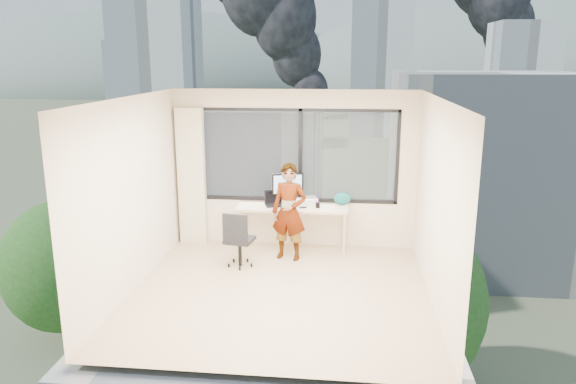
# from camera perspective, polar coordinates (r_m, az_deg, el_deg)

# --- Properties ---
(floor) EXTENTS (4.00, 4.00, 0.01)m
(floor) POSITION_cam_1_polar(r_m,az_deg,el_deg) (7.44, -0.84, -10.50)
(floor) COLOR tan
(floor) RESTS_ON ground
(ceiling) EXTENTS (4.00, 4.00, 0.01)m
(ceiling) POSITION_cam_1_polar(r_m,az_deg,el_deg) (6.79, -0.92, 9.90)
(ceiling) COLOR white
(ceiling) RESTS_ON ground
(wall_front) EXTENTS (4.00, 0.01, 2.60)m
(wall_front) POSITION_cam_1_polar(r_m,az_deg,el_deg) (5.11, -3.63, -6.46)
(wall_front) COLOR beige
(wall_front) RESTS_ON ground
(wall_left) EXTENTS (0.01, 4.00, 2.60)m
(wall_left) POSITION_cam_1_polar(r_m,az_deg,el_deg) (7.51, -16.21, -0.33)
(wall_left) COLOR beige
(wall_left) RESTS_ON ground
(wall_right) EXTENTS (0.01, 4.00, 2.60)m
(wall_right) POSITION_cam_1_polar(r_m,az_deg,el_deg) (7.05, 15.48, -1.19)
(wall_right) COLOR beige
(wall_right) RESTS_ON ground
(window_wall) EXTENTS (3.30, 0.16, 1.55)m
(window_wall) POSITION_cam_1_polar(r_m,az_deg,el_deg) (8.89, 1.01, 3.89)
(window_wall) COLOR black
(window_wall) RESTS_ON ground
(curtain) EXTENTS (0.45, 0.14, 2.30)m
(curtain) POSITION_cam_1_polar(r_m,az_deg,el_deg) (9.18, -10.15, 1.60)
(curtain) COLOR beige
(curtain) RESTS_ON floor
(desk) EXTENTS (1.80, 0.60, 0.75)m
(desk) POSITION_cam_1_polar(r_m,az_deg,el_deg) (8.84, 0.46, -3.85)
(desk) COLOR #D0B08C
(desk) RESTS_ON floor
(chair) EXTENTS (0.52, 0.52, 0.89)m
(chair) POSITION_cam_1_polar(r_m,az_deg,el_deg) (8.19, -5.13, -4.88)
(chair) COLOR black
(chair) RESTS_ON floor
(person) EXTENTS (0.62, 0.48, 1.52)m
(person) POSITION_cam_1_polar(r_m,az_deg,el_deg) (8.37, 0.12, -2.12)
(person) COLOR #2D2D33
(person) RESTS_ON floor
(monitor) EXTENTS (0.53, 0.26, 0.52)m
(monitor) POSITION_cam_1_polar(r_m,az_deg,el_deg) (8.81, -0.04, 0.38)
(monitor) COLOR black
(monitor) RESTS_ON desk
(game_console) EXTENTS (0.42, 0.38, 0.08)m
(game_console) POSITION_cam_1_polar(r_m,az_deg,el_deg) (8.94, 1.95, -0.88)
(game_console) COLOR white
(game_console) RESTS_ON desk
(laptop) EXTENTS (0.43, 0.44, 0.21)m
(laptop) POSITION_cam_1_polar(r_m,az_deg,el_deg) (8.75, -1.29, -0.76)
(laptop) COLOR black
(laptop) RESTS_ON desk
(cellphone) EXTENTS (0.12, 0.08, 0.01)m
(cellphone) POSITION_cam_1_polar(r_m,az_deg,el_deg) (8.64, 1.58, -1.64)
(cellphone) COLOR black
(cellphone) RESTS_ON desk
(pen_cup) EXTENTS (0.07, 0.07, 0.09)m
(pen_cup) POSITION_cam_1_polar(r_m,az_deg,el_deg) (8.65, 3.16, -1.37)
(pen_cup) COLOR black
(pen_cup) RESTS_ON desk
(handbag) EXTENTS (0.29, 0.18, 0.21)m
(handbag) POSITION_cam_1_polar(r_m,az_deg,el_deg) (8.84, 5.75, -0.70)
(handbag) COLOR #0D4A51
(handbag) RESTS_ON desk
(exterior_ground) EXTENTS (400.00, 400.00, 0.04)m
(exterior_ground) POSITION_cam_1_polar(r_m,az_deg,el_deg) (127.87, 5.77, 6.23)
(exterior_ground) COLOR #515B3D
(exterior_ground) RESTS_ON ground
(near_bldg_a) EXTENTS (16.00, 12.00, 14.00)m
(near_bldg_a) POSITION_cam_1_polar(r_m,az_deg,el_deg) (39.33, -8.53, -1.03)
(near_bldg_a) COLOR beige
(near_bldg_a) RESTS_ON exterior_ground
(near_bldg_b) EXTENTS (14.00, 13.00, 16.00)m
(near_bldg_b) POSITION_cam_1_polar(r_m,az_deg,el_deg) (46.98, 19.80, 2.00)
(near_bldg_b) COLOR silver
(near_bldg_b) RESTS_ON exterior_ground
(far_tower_a) EXTENTS (14.00, 14.00, 28.00)m
(far_tower_a) POSITION_cam_1_polar(r_m,az_deg,el_deg) (107.89, -13.54, 11.97)
(far_tower_a) COLOR silver
(far_tower_a) RESTS_ON exterior_ground
(far_tower_b) EXTENTS (13.00, 13.00, 30.00)m
(far_tower_b) POSITION_cam_1_polar(r_m,az_deg,el_deg) (126.94, 9.64, 12.85)
(far_tower_b) COLOR silver
(far_tower_b) RESTS_ON exterior_ground
(far_tower_c) EXTENTS (15.00, 15.00, 26.00)m
(far_tower_c) POSITION_cam_1_polar(r_m,az_deg,el_deg) (153.28, 23.39, 11.34)
(far_tower_c) COLOR silver
(far_tower_c) RESTS_ON exterior_ground
(far_tower_d) EXTENTS (16.00, 14.00, 22.00)m
(far_tower_d) POSITION_cam_1_polar(r_m,az_deg,el_deg) (168.22, -15.35, 11.42)
(far_tower_d) COLOR silver
(far_tower_d) RESTS_ON exterior_ground
(hill_a) EXTENTS (288.00, 216.00, 90.00)m
(hill_a) POSITION_cam_1_polar(r_m,az_deg,el_deg) (348.77, -14.37, 10.75)
(hill_a) COLOR slate
(hill_a) RESTS_ON exterior_ground
(hill_b) EXTENTS (300.00, 220.00, 96.00)m
(hill_b) POSITION_cam_1_polar(r_m,az_deg,el_deg) (341.86, 23.39, 9.99)
(hill_b) COLOR slate
(hill_b) RESTS_ON exterior_ground
(tree_a) EXTENTS (7.00, 7.00, 8.00)m
(tree_a) POSITION_cam_1_polar(r_m,az_deg,el_deg) (35.77, -22.71, -8.62)
(tree_a) COLOR #264C19
(tree_a) RESTS_ON exterior_ground
(tree_b) EXTENTS (7.60, 7.60, 9.00)m
(tree_b) POSITION_cam_1_polar(r_m,az_deg,el_deg) (27.92, 12.32, -13.16)
(tree_b) COLOR #264C19
(tree_b) RESTS_ON exterior_ground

